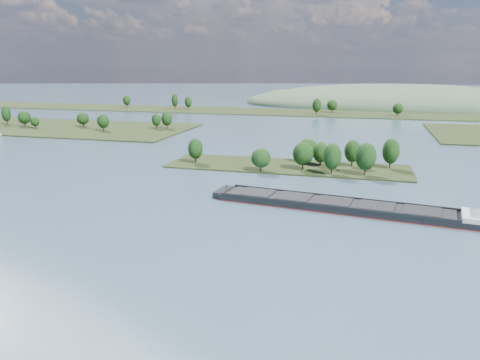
% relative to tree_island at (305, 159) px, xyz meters
% --- Properties ---
extents(ground, '(1800.00, 1800.00, 0.00)m').
position_rel_tree_island_xyz_m(ground, '(-7.25, -58.63, -4.04)').
color(ground, '#364C5E').
rests_on(ground, ground).
extents(tree_island, '(100.00, 32.00, 13.83)m').
position_rel_tree_island_xyz_m(tree_island, '(0.00, 0.00, 0.00)').
color(tree_island, black).
rests_on(tree_island, ground).
extents(back_shoreline, '(900.00, 60.00, 15.55)m').
position_rel_tree_island_xyz_m(back_shoreline, '(0.65, 221.11, -3.37)').
color(back_shoreline, black).
rests_on(back_shoreline, ground).
extents(hill_west, '(320.00, 160.00, 44.00)m').
position_rel_tree_island_xyz_m(hill_west, '(52.75, 321.37, -4.04)').
color(hill_west, '#3E553A').
rests_on(hill_west, ground).
extents(cargo_barge, '(92.48, 23.47, 12.42)m').
position_rel_tree_island_xyz_m(cargo_barge, '(30.11, -53.97, -2.47)').
color(cargo_barge, black).
rests_on(cargo_barge, ground).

